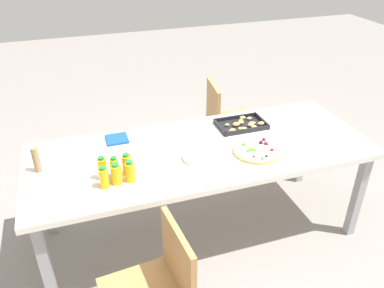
{
  "coord_description": "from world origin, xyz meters",
  "views": [
    {
      "loc": [
        -0.76,
        -2.08,
        2.09
      ],
      "look_at": [
        -0.06,
        0.05,
        0.76
      ],
      "focal_mm": 36.25,
      "sensor_mm": 36.0,
      "label": 1
    }
  ],
  "objects_px": {
    "fruit_pizza": "(257,150)",
    "plate_stack": "(197,157)",
    "juice_bottle_2": "(130,172)",
    "napkin_stack": "(117,139)",
    "cardboard_tube": "(36,160)",
    "chair_far_right": "(225,118)",
    "juice_bottle_5": "(127,165)",
    "juice_bottle_0": "(104,178)",
    "juice_bottle_1": "(116,174)",
    "party_table": "(202,156)",
    "chair_near_left": "(157,287)",
    "juice_bottle_3": "(103,169)",
    "snack_tray": "(242,125)",
    "juice_bottle_4": "(115,168)"
  },
  "relations": [
    {
      "from": "chair_far_right",
      "to": "juice_bottle_2",
      "type": "bearing_deg",
      "value": -38.39
    },
    {
      "from": "juice_bottle_0",
      "to": "napkin_stack",
      "type": "bearing_deg",
      "value": 73.98
    },
    {
      "from": "chair_far_right",
      "to": "juice_bottle_2",
      "type": "height_order",
      "value": "juice_bottle_2"
    },
    {
      "from": "juice_bottle_5",
      "to": "cardboard_tube",
      "type": "height_order",
      "value": "cardboard_tube"
    },
    {
      "from": "party_table",
      "to": "snack_tray",
      "type": "xyz_separation_m",
      "value": [
        0.39,
        0.21,
        0.08
      ]
    },
    {
      "from": "chair_far_right",
      "to": "party_table",
      "type": "bearing_deg",
      "value": -25.48
    },
    {
      "from": "chair_far_right",
      "to": "cardboard_tube",
      "type": "height_order",
      "value": "cardboard_tube"
    },
    {
      "from": "juice_bottle_4",
      "to": "napkin_stack",
      "type": "xyz_separation_m",
      "value": [
        0.08,
        0.44,
        -0.06
      ]
    },
    {
      "from": "snack_tray",
      "to": "juice_bottle_1",
      "type": "bearing_deg",
      "value": -157.14
    },
    {
      "from": "party_table",
      "to": "juice_bottle_2",
      "type": "relative_size",
      "value": 16.76
    },
    {
      "from": "juice_bottle_1",
      "to": "juice_bottle_5",
      "type": "relative_size",
      "value": 0.95
    },
    {
      "from": "chair_near_left",
      "to": "juice_bottle_0",
      "type": "bearing_deg",
      "value": 9.47
    },
    {
      "from": "party_table",
      "to": "fruit_pizza",
      "type": "height_order",
      "value": "fruit_pizza"
    },
    {
      "from": "juice_bottle_0",
      "to": "juice_bottle_1",
      "type": "height_order",
      "value": "same"
    },
    {
      "from": "chair_far_right",
      "to": "juice_bottle_5",
      "type": "height_order",
      "value": "juice_bottle_5"
    },
    {
      "from": "plate_stack",
      "to": "cardboard_tube",
      "type": "distance_m",
      "value": 0.98
    },
    {
      "from": "chair_near_left",
      "to": "napkin_stack",
      "type": "xyz_separation_m",
      "value": [
        -0.0,
        1.09,
        0.25
      ]
    },
    {
      "from": "juice_bottle_2",
      "to": "fruit_pizza",
      "type": "xyz_separation_m",
      "value": [
        0.85,
        0.06,
        -0.05
      ]
    },
    {
      "from": "chair_far_right",
      "to": "juice_bottle_5",
      "type": "xyz_separation_m",
      "value": [
        -1.04,
        -0.95,
        0.31
      ]
    },
    {
      "from": "juice_bottle_3",
      "to": "fruit_pizza",
      "type": "xyz_separation_m",
      "value": [
        0.99,
        -0.02,
        -0.06
      ]
    },
    {
      "from": "juice_bottle_5",
      "to": "cardboard_tube",
      "type": "bearing_deg",
      "value": 158.37
    },
    {
      "from": "chair_near_left",
      "to": "cardboard_tube",
      "type": "height_order",
      "value": "cardboard_tube"
    },
    {
      "from": "juice_bottle_4",
      "to": "juice_bottle_5",
      "type": "bearing_deg",
      "value": 7.67
    },
    {
      "from": "juice_bottle_0",
      "to": "juice_bottle_1",
      "type": "xyz_separation_m",
      "value": [
        0.07,
        0.01,
        -0.0
      ]
    },
    {
      "from": "plate_stack",
      "to": "cardboard_tube",
      "type": "relative_size",
      "value": 1.08
    },
    {
      "from": "cardboard_tube",
      "to": "party_table",
      "type": "bearing_deg",
      "value": -3.67
    },
    {
      "from": "snack_tray",
      "to": "cardboard_tube",
      "type": "distance_m",
      "value": 1.43
    },
    {
      "from": "party_table",
      "to": "snack_tray",
      "type": "bearing_deg",
      "value": 28.01
    },
    {
      "from": "juice_bottle_5",
      "to": "snack_tray",
      "type": "distance_m",
      "value": 0.97
    },
    {
      "from": "plate_stack",
      "to": "chair_near_left",
      "type": "bearing_deg",
      "value": -122.75
    },
    {
      "from": "juice_bottle_2",
      "to": "plate_stack",
      "type": "height_order",
      "value": "juice_bottle_2"
    },
    {
      "from": "fruit_pizza",
      "to": "plate_stack",
      "type": "height_order",
      "value": "fruit_pizza"
    },
    {
      "from": "napkin_stack",
      "to": "cardboard_tube",
      "type": "height_order",
      "value": "cardboard_tube"
    },
    {
      "from": "juice_bottle_2",
      "to": "snack_tray",
      "type": "height_order",
      "value": "juice_bottle_2"
    },
    {
      "from": "plate_stack",
      "to": "snack_tray",
      "type": "bearing_deg",
      "value": 34.25
    },
    {
      "from": "juice_bottle_0",
      "to": "juice_bottle_3",
      "type": "height_order",
      "value": "juice_bottle_3"
    },
    {
      "from": "juice_bottle_2",
      "to": "fruit_pizza",
      "type": "relative_size",
      "value": 0.43
    },
    {
      "from": "juice_bottle_1",
      "to": "juice_bottle_5",
      "type": "distance_m",
      "value": 0.11
    },
    {
      "from": "chair_near_left",
      "to": "plate_stack",
      "type": "bearing_deg",
      "value": -38.2
    },
    {
      "from": "juice_bottle_5",
      "to": "cardboard_tube",
      "type": "distance_m",
      "value": 0.55
    },
    {
      "from": "juice_bottle_0",
      "to": "juice_bottle_3",
      "type": "distance_m",
      "value": 0.08
    },
    {
      "from": "chair_far_right",
      "to": "plate_stack",
      "type": "xyz_separation_m",
      "value": [
        -0.59,
        -0.93,
        0.26
      ]
    },
    {
      "from": "party_table",
      "to": "chair_near_left",
      "type": "height_order",
      "value": "chair_near_left"
    },
    {
      "from": "chair_far_right",
      "to": "juice_bottle_1",
      "type": "height_order",
      "value": "juice_bottle_1"
    },
    {
      "from": "juice_bottle_1",
      "to": "plate_stack",
      "type": "bearing_deg",
      "value": 10.92
    },
    {
      "from": "juice_bottle_3",
      "to": "napkin_stack",
      "type": "distance_m",
      "value": 0.46
    },
    {
      "from": "juice_bottle_3",
      "to": "cardboard_tube",
      "type": "distance_m",
      "value": 0.42
    },
    {
      "from": "juice_bottle_5",
      "to": "snack_tray",
      "type": "relative_size",
      "value": 0.4
    },
    {
      "from": "juice_bottle_4",
      "to": "juice_bottle_3",
      "type": "bearing_deg",
      "value": 173.19
    },
    {
      "from": "chair_far_right",
      "to": "snack_tray",
      "type": "height_order",
      "value": "chair_far_right"
    }
  ]
}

